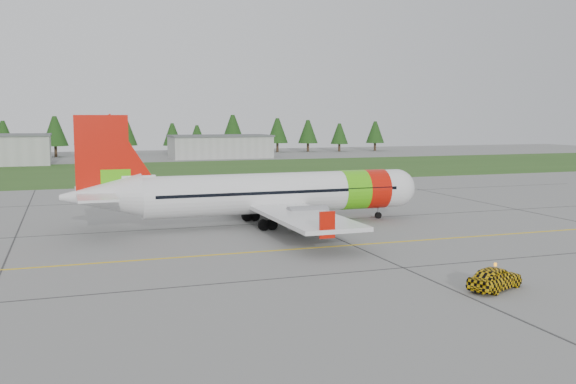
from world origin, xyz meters
name	(u,v)px	position (x,y,z in m)	size (l,w,h in m)	color
ground	(258,280)	(0.00, 0.00, 0.00)	(320.00, 320.00, 0.00)	gray
aircraft	(269,194)	(6.76, 19.24, 2.91)	(33.23, 30.45, 10.07)	silver
follow_me_car	(496,255)	(12.32, -6.46, 2.03)	(1.63, 1.38, 4.05)	yellow
grass_strip	(130,172)	(0.00, 82.00, 0.01)	(320.00, 50.00, 0.03)	#30561E
taxi_guideline	(227,254)	(0.00, 8.00, 0.01)	(120.00, 0.25, 0.02)	gold
hangar_east	(220,147)	(25.00, 118.00, 2.60)	(24.00, 12.00, 5.20)	#A8A8A3
treeline	(109,136)	(0.00, 138.00, 5.00)	(160.00, 8.00, 10.00)	#1C3F14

